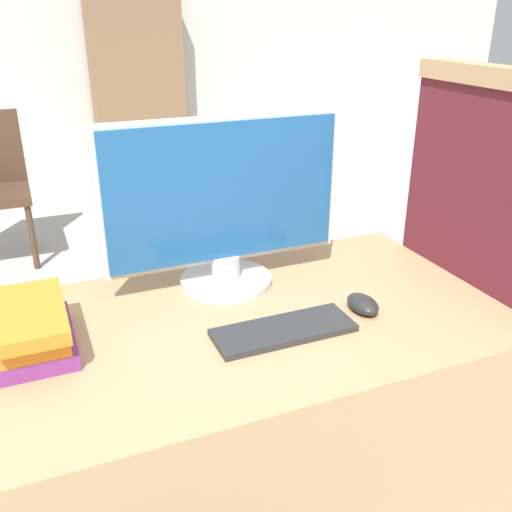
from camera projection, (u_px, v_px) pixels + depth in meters
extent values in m
cube|color=beige|center=(45.00, 12.00, 5.89)|extent=(12.00, 0.06, 2.80)
cube|color=tan|center=(248.00, 434.00, 1.56)|extent=(1.28, 0.73, 0.74)
cube|color=#5B1E28|center=(469.00, 315.00, 1.64)|extent=(0.05, 0.61, 1.26)
cube|color=tan|center=(510.00, 78.00, 1.38)|extent=(0.07, 0.61, 0.05)
cylinder|color=silver|center=(226.00, 280.00, 1.59)|extent=(0.25, 0.25, 0.02)
cylinder|color=silver|center=(226.00, 267.00, 1.57)|extent=(0.08, 0.08, 0.06)
cube|color=silver|center=(223.00, 191.00, 1.49)|extent=(0.65, 0.01, 0.39)
cube|color=#1E5693|center=(224.00, 192.00, 1.48)|extent=(0.63, 0.02, 0.36)
cube|color=#2D2D2D|center=(284.00, 330.00, 1.34)|extent=(0.34, 0.12, 0.02)
ellipsoid|color=#262626|center=(363.00, 304.00, 1.44)|extent=(0.07, 0.11, 0.04)
cube|color=#7A3384|center=(37.00, 340.00, 1.28)|extent=(0.16, 0.26, 0.04)
cube|color=orange|center=(27.00, 327.00, 1.26)|extent=(0.16, 0.25, 0.04)
cube|color=orange|center=(30.00, 315.00, 1.23)|extent=(0.15, 0.28, 0.03)
cylinder|color=#4C3323|center=(33.00, 237.00, 3.36)|extent=(0.04, 0.04, 0.40)
cylinder|color=#4C3323|center=(29.00, 217.00, 3.68)|extent=(0.04, 0.04, 0.40)
cube|color=#846042|center=(137.00, 71.00, 6.23)|extent=(0.99, 0.32, 1.62)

